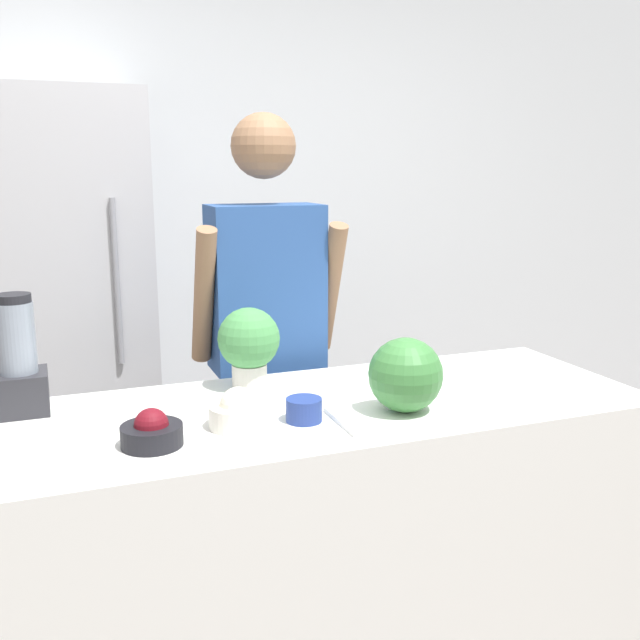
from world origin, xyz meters
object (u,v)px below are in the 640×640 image
(bowl_cherries, at_px, (152,432))
(bowl_cream, at_px, (238,412))
(blender, at_px, (19,365))
(person, at_px, (267,349))
(watermelon, at_px, (406,375))
(refrigerator, at_px, (55,317))
(potted_plant, at_px, (249,343))
(bowl_small_blue, at_px, (304,410))

(bowl_cherries, xyz_separation_m, bowl_cream, (0.24, 0.05, 0.01))
(bowl_cherries, xyz_separation_m, blender, (-0.32, 0.39, 0.11))
(person, distance_m, bowl_cream, 0.73)
(person, bearing_deg, watermelon, -76.18)
(bowl_cherries, bearing_deg, refrigerator, 97.97)
(watermelon, xyz_separation_m, potted_plant, (-0.34, 0.41, 0.03))
(bowl_small_blue, distance_m, potted_plant, 0.38)
(watermelon, relative_size, bowl_cherries, 1.35)
(bowl_cream, xyz_separation_m, bowl_small_blue, (0.18, -0.02, -0.01))
(bowl_small_blue, xyz_separation_m, potted_plant, (-0.06, 0.35, 0.12))
(person, height_order, bowl_cherries, person)
(person, distance_m, watermelon, 0.78)
(refrigerator, relative_size, bowl_cherries, 12.02)
(refrigerator, xyz_separation_m, person, (0.73, -0.76, -0.03))
(watermelon, distance_m, blender, 1.10)
(blender, bearing_deg, watermelon, -22.22)
(bowl_cream, height_order, potted_plant, potted_plant)
(refrigerator, height_order, bowl_small_blue, refrigerator)
(refrigerator, height_order, person, refrigerator)
(bowl_small_blue, bearing_deg, blender, 154.05)
(person, height_order, potted_plant, person)
(person, bearing_deg, refrigerator, 133.97)
(bowl_cherries, relative_size, bowl_small_blue, 1.56)
(bowl_cherries, xyz_separation_m, bowl_small_blue, (0.42, 0.03, -0.00))
(person, height_order, watermelon, person)
(person, distance_m, bowl_cherries, 0.89)
(refrigerator, xyz_separation_m, potted_plant, (0.57, -1.10, 0.09))
(watermelon, relative_size, blender, 0.61)
(person, xyz_separation_m, bowl_small_blue, (-0.10, -0.69, -0.00))
(person, xyz_separation_m, potted_plant, (-0.16, -0.34, 0.12))
(potted_plant, bearing_deg, blender, 179.46)
(blender, bearing_deg, bowl_small_blue, -25.95)
(refrigerator, height_order, watermelon, refrigerator)
(bowl_cream, relative_size, blender, 0.46)
(bowl_cherries, distance_m, potted_plant, 0.54)
(refrigerator, distance_m, bowl_cream, 1.50)
(refrigerator, bearing_deg, bowl_small_blue, -66.52)
(watermelon, bearing_deg, bowl_small_blue, 168.37)
(watermelon, height_order, blender, blender)
(blender, bearing_deg, potted_plant, -0.54)
(person, relative_size, blender, 5.09)
(bowl_cream, bearing_deg, bowl_cherries, -167.56)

